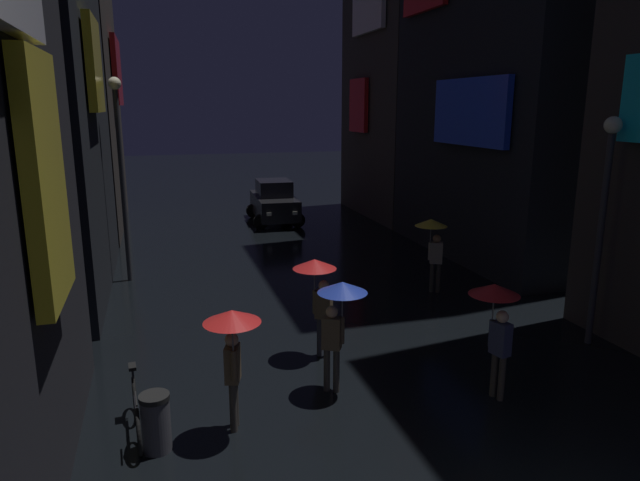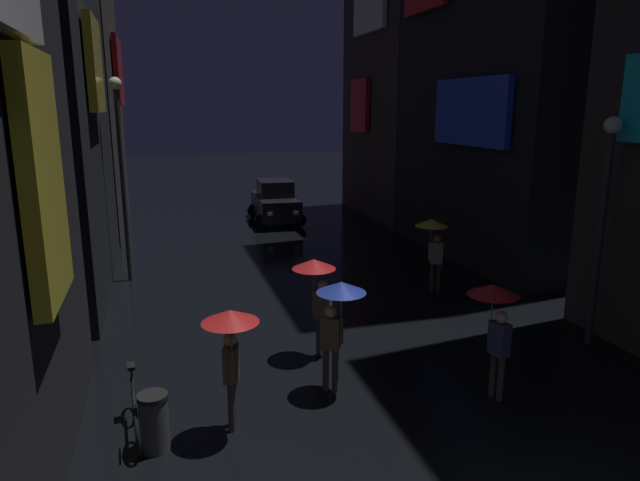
% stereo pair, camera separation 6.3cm
% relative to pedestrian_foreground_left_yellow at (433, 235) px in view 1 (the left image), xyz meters
% --- Properties ---
extents(building_left_far, '(4.25, 8.53, 17.20)m').
position_rel_pedestrian_foreground_left_yellow_xyz_m(building_left_far, '(-10.73, 12.22, 6.93)').
color(building_left_far, '#2D2826').
rests_on(building_left_far, ground).
extents(building_right_far, '(4.25, 7.03, 13.72)m').
position_rel_pedestrian_foreground_left_yellow_xyz_m(building_right_far, '(4.24, 11.47, 5.20)').
color(building_right_far, '#33302D').
rests_on(building_right_far, ground).
extents(pedestrian_foreground_left_yellow, '(0.90, 0.90, 2.12)m').
position_rel_pedestrian_foreground_left_yellow_xyz_m(pedestrian_foreground_left_yellow, '(0.00, 0.00, 0.00)').
color(pedestrian_foreground_left_yellow, '#38332D').
rests_on(pedestrian_foreground_left_yellow, ground).
extents(pedestrian_foreground_right_red, '(0.90, 0.90, 2.12)m').
position_rel_pedestrian_foreground_left_yellow_xyz_m(pedestrian_foreground_right_red, '(-1.68, -5.70, 0.00)').
color(pedestrian_foreground_right_red, '#38332D').
rests_on(pedestrian_foreground_right_red, ground).
extents(pedestrian_midstreet_centre_blue, '(0.90, 0.90, 2.12)m').
position_rel_pedestrian_foreground_left_yellow_xyz_m(pedestrian_midstreet_centre_blue, '(-4.29, -4.77, 0.00)').
color(pedestrian_midstreet_centre_blue, '#38332D').
rests_on(pedestrian_midstreet_centre_blue, ground).
extents(pedestrian_near_crossing_red, '(0.90, 0.90, 2.12)m').
position_rel_pedestrian_foreground_left_yellow_xyz_m(pedestrian_near_crossing_red, '(-6.32, -5.61, 0.00)').
color(pedestrian_near_crossing_red, '#38332D').
rests_on(pedestrian_near_crossing_red, ground).
extents(pedestrian_midstreet_left_red, '(0.90, 0.90, 2.12)m').
position_rel_pedestrian_foreground_left_yellow_xyz_m(pedestrian_midstreet_left_red, '(-4.24, -3.18, 0.00)').
color(pedestrian_midstreet_left_red, '#2D2D38').
rests_on(pedestrian_midstreet_left_red, ground).
extents(bicycle_parked_at_storefront, '(0.21, 1.82, 0.96)m').
position_rel_pedestrian_foreground_left_yellow_xyz_m(bicycle_parked_at_storefront, '(-7.84, -5.21, -1.28)').
color(bicycle_parked_at_storefront, black).
rests_on(bicycle_parked_at_storefront, ground).
extents(car_distant, '(2.38, 4.21, 1.92)m').
position_rel_pedestrian_foreground_left_yellow_xyz_m(car_distant, '(-2.21, 11.06, -0.74)').
color(car_distant, black).
rests_on(car_distant, ground).
extents(streetlamp_right_near, '(0.36, 0.36, 4.96)m').
position_rel_pedestrian_foreground_left_yellow_xyz_m(streetlamp_right_near, '(1.76, -4.21, 1.48)').
color(streetlamp_right_near, '#2D2D33').
rests_on(streetlamp_right_near, ground).
extents(streetlamp_left_far, '(0.36, 0.36, 5.96)m').
position_rel_pedestrian_foreground_left_yellow_xyz_m(streetlamp_left_far, '(-8.24, 3.57, 2.02)').
color(streetlamp_left_far, '#2D2D33').
rests_on(streetlamp_left_far, ground).
extents(trash_bin, '(0.46, 0.46, 0.93)m').
position_rel_pedestrian_foreground_left_yellow_xyz_m(trash_bin, '(-7.54, -5.77, -1.20)').
color(trash_bin, '#3F3F47').
rests_on(trash_bin, ground).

